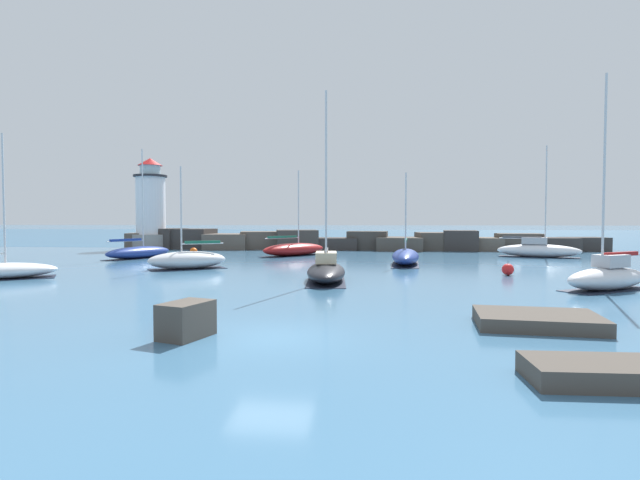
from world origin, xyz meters
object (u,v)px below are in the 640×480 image
sailboat_moored_1 (188,260)px  mooring_buoy_orange_near (508,269)px  sailboat_moored_6 (538,250)px  lighthouse (151,211)px  sailboat_moored_3 (406,256)px  sailboat_moored_0 (326,270)px  sailboat_moored_2 (294,249)px  mooring_buoy_far_side (194,251)px  sailboat_moored_5 (607,276)px  sailboat_moored_4 (139,252)px

sailboat_moored_1 → mooring_buoy_orange_near: sailboat_moored_1 is taller
sailboat_moored_6 → lighthouse: bearing=167.6°
mooring_buoy_orange_near → sailboat_moored_3: bearing=128.2°
sailboat_moored_0 → sailboat_moored_6: 27.34m
sailboat_moored_2 → mooring_buoy_far_side: (-10.24, -0.17, -0.26)m
sailboat_moored_3 → sailboat_moored_6: (13.10, 8.56, 0.11)m
lighthouse → mooring_buoy_orange_near: size_ratio=11.62×
sailboat_moored_6 → mooring_buoy_far_side: bearing=-179.2°
sailboat_moored_2 → sailboat_moored_6: bearing=0.7°
sailboat_moored_3 → mooring_buoy_orange_near: size_ratio=8.73×
lighthouse → sailboat_moored_6: size_ratio=1.05×
sailboat_moored_1 → mooring_buoy_orange_near: bearing=-5.1°
sailboat_moored_1 → sailboat_moored_2: (5.73, 13.90, -0.02)m
sailboat_moored_3 → mooring_buoy_orange_near: (5.98, -7.60, -0.24)m
lighthouse → sailboat_moored_1: lighthouse is taller
mooring_buoy_far_side → lighthouse: bearing=132.2°
lighthouse → sailboat_moored_2: 21.79m
sailboat_moored_5 → mooring_buoy_far_side: (-29.76, 22.13, -0.33)m
sailboat_moored_6 → mooring_buoy_orange_near: bearing=-113.8°
lighthouse → sailboat_moored_0: size_ratio=1.01×
mooring_buoy_far_side → sailboat_moored_1: bearing=-71.8°
lighthouse → mooring_buoy_far_side: 13.90m
sailboat_moored_3 → sailboat_moored_6: sailboat_moored_6 is taller
sailboat_moored_5 → sailboat_moored_6: 22.92m
sailboat_moored_4 → mooring_buoy_far_side: (3.56, 4.62, -0.22)m
sailboat_moored_4 → sailboat_moored_2: bearing=19.1°
sailboat_moored_6 → sailboat_moored_2: bearing=-179.3°
sailboat_moored_0 → mooring_buoy_far_side: (-15.14, 19.64, -0.25)m
sailboat_moored_2 → sailboat_moored_5: 29.64m
sailboat_moored_1 → mooring_buoy_far_side: sailboat_moored_1 is taller
lighthouse → sailboat_moored_3: lighthouse is taller
sailboat_moored_0 → sailboat_moored_2: (-4.90, 19.81, 0.02)m
sailboat_moored_0 → mooring_buoy_orange_near: bearing=19.0°
sailboat_moored_5 → mooring_buoy_far_side: sailboat_moored_5 is taller
sailboat_moored_1 → sailboat_moored_4: sailboat_moored_4 is taller
sailboat_moored_0 → sailboat_moored_2: bearing=103.9°
sailboat_moored_4 → mooring_buoy_orange_near: 32.11m
sailboat_moored_1 → sailboat_moored_2: size_ratio=0.88×
sailboat_moored_1 → sailboat_moored_6: bearing=25.9°
sailboat_moored_1 → sailboat_moored_4: 12.18m
mooring_buoy_orange_near → sailboat_moored_5: bearing=-63.5°
sailboat_moored_5 → mooring_buoy_orange_near: size_ratio=11.44×
sailboat_moored_0 → mooring_buoy_orange_near: 12.08m
sailboat_moored_3 → mooring_buoy_far_side: sailboat_moored_3 is taller
sailboat_moored_5 → mooring_buoy_orange_near: 7.18m
lighthouse → sailboat_moored_5: bearing=-39.6°
sailboat_moored_0 → sailboat_moored_4: 23.99m
lighthouse → sailboat_moored_1: bearing=-60.3°
sailboat_moored_2 → sailboat_moored_6: 23.45m
lighthouse → sailboat_moored_0: bearing=-50.8°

